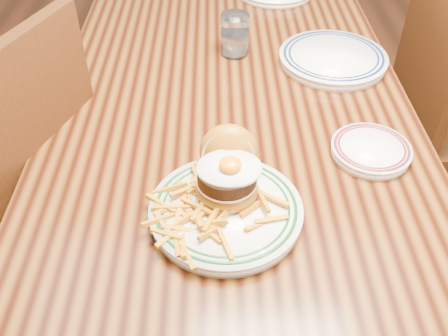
{
  "coord_description": "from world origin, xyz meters",
  "views": [
    {
      "loc": [
        -0.03,
        -1.07,
        1.42
      ],
      "look_at": [
        -0.02,
        -0.44,
        0.86
      ],
      "focal_mm": 40.0,
      "sensor_mm": 36.0,
      "label": 1
    }
  ],
  "objects_px": {
    "table": "(230,110)",
    "chair_left": "(7,208)",
    "main_plate": "(226,197)",
    "side_plate": "(371,150)"
  },
  "relations": [
    {
      "from": "table",
      "to": "chair_left",
      "type": "relative_size",
      "value": 1.62
    },
    {
      "from": "main_plate",
      "to": "side_plate",
      "type": "relative_size",
      "value": 1.69
    },
    {
      "from": "main_plate",
      "to": "side_plate",
      "type": "bearing_deg",
      "value": 30.85
    },
    {
      "from": "side_plate",
      "to": "chair_left",
      "type": "bearing_deg",
      "value": -172.64
    },
    {
      "from": "chair_left",
      "to": "side_plate",
      "type": "distance_m",
      "value": 0.87
    },
    {
      "from": "table",
      "to": "main_plate",
      "type": "bearing_deg",
      "value": -92.37
    },
    {
      "from": "chair_left",
      "to": "main_plate",
      "type": "height_order",
      "value": "chair_left"
    },
    {
      "from": "chair_left",
      "to": "side_plate",
      "type": "relative_size",
      "value": 5.83
    },
    {
      "from": "table",
      "to": "main_plate",
      "type": "height_order",
      "value": "main_plate"
    },
    {
      "from": "main_plate",
      "to": "side_plate",
      "type": "xyz_separation_m",
      "value": [
        0.3,
        0.15,
        -0.02
      ]
    }
  ]
}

